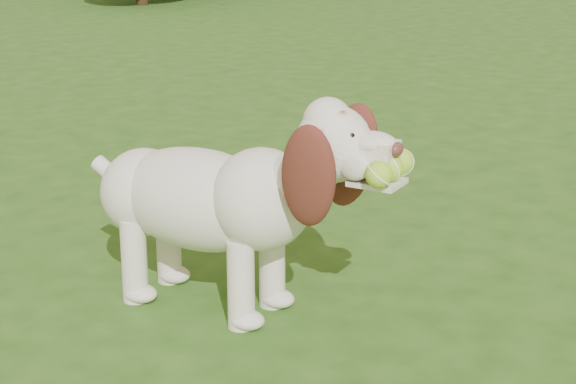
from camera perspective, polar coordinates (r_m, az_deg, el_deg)
ground at (r=4.23m, az=-0.71°, el=-3.91°), size 80.00×80.00×0.00m
dog at (r=3.58m, az=-3.77°, el=-0.09°), size 0.80×1.29×0.87m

